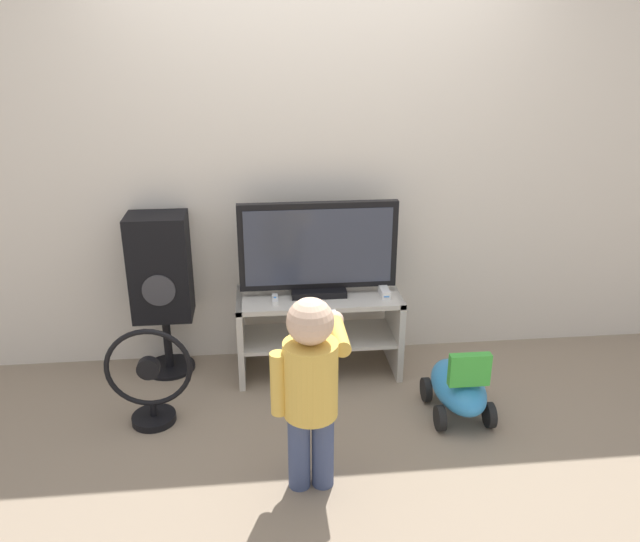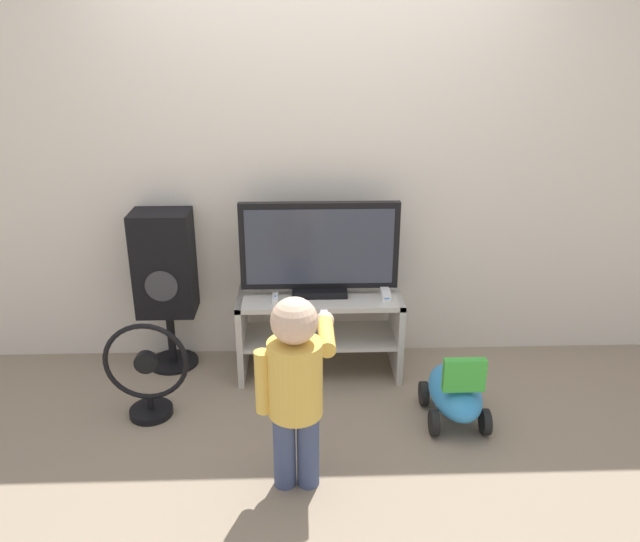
{
  "view_description": "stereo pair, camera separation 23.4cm",
  "coord_description": "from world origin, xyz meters",
  "px_view_note": "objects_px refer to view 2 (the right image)",
  "views": [
    {
      "loc": [
        -0.35,
        -3.22,
        2.01
      ],
      "look_at": [
        0.0,
        0.13,
        0.7
      ],
      "focal_mm": 35.0,
      "sensor_mm": 36.0,
      "label": 1
    },
    {
      "loc": [
        -0.11,
        -3.24,
        2.01
      ],
      "look_at": [
        0.0,
        0.13,
        0.7
      ],
      "focal_mm": 35.0,
      "sensor_mm": 36.0,
      "label": 2
    }
  ],
  "objects_px": {
    "game_console": "(385,293)",
    "remote_primary": "(275,298)",
    "child": "(296,379)",
    "speaker_tower": "(165,268)",
    "floor_fan": "(147,375)",
    "ride_on_toy": "(455,392)",
    "television": "(319,250)"
  },
  "relations": [
    {
      "from": "television",
      "to": "remote_primary",
      "type": "height_order",
      "value": "television"
    },
    {
      "from": "game_console",
      "to": "child",
      "type": "height_order",
      "value": "child"
    },
    {
      "from": "speaker_tower",
      "to": "floor_fan",
      "type": "distance_m",
      "value": 0.7
    },
    {
      "from": "television",
      "to": "game_console",
      "type": "height_order",
      "value": "television"
    },
    {
      "from": "game_console",
      "to": "child",
      "type": "distance_m",
      "value": 1.13
    },
    {
      "from": "game_console",
      "to": "remote_primary",
      "type": "bearing_deg",
      "value": -178.15
    },
    {
      "from": "television",
      "to": "remote_primary",
      "type": "relative_size",
      "value": 7.21
    },
    {
      "from": "game_console",
      "to": "floor_fan",
      "type": "relative_size",
      "value": 0.28
    },
    {
      "from": "floor_fan",
      "to": "ride_on_toy",
      "type": "height_order",
      "value": "floor_fan"
    },
    {
      "from": "television",
      "to": "remote_primary",
      "type": "distance_m",
      "value": 0.39
    },
    {
      "from": "child",
      "to": "ride_on_toy",
      "type": "bearing_deg",
      "value": 29.45
    },
    {
      "from": "remote_primary",
      "to": "child",
      "type": "bearing_deg",
      "value": -82.72
    },
    {
      "from": "child",
      "to": "floor_fan",
      "type": "relative_size",
      "value": 1.7
    },
    {
      "from": "floor_fan",
      "to": "ride_on_toy",
      "type": "distance_m",
      "value": 1.68
    },
    {
      "from": "remote_primary",
      "to": "television",
      "type": "bearing_deg",
      "value": 18.79
    },
    {
      "from": "speaker_tower",
      "to": "ride_on_toy",
      "type": "xyz_separation_m",
      "value": [
        1.65,
        -0.67,
        -0.49
      ]
    },
    {
      "from": "television",
      "to": "remote_primary",
      "type": "bearing_deg",
      "value": -161.21
    },
    {
      "from": "remote_primary",
      "to": "floor_fan",
      "type": "bearing_deg",
      "value": -150.48
    },
    {
      "from": "floor_fan",
      "to": "speaker_tower",
      "type": "bearing_deg",
      "value": 88.14
    },
    {
      "from": "child",
      "to": "speaker_tower",
      "type": "distance_m",
      "value": 1.4
    },
    {
      "from": "television",
      "to": "ride_on_toy",
      "type": "height_order",
      "value": "television"
    },
    {
      "from": "television",
      "to": "speaker_tower",
      "type": "distance_m",
      "value": 0.95
    },
    {
      "from": "game_console",
      "to": "speaker_tower",
      "type": "height_order",
      "value": "speaker_tower"
    },
    {
      "from": "speaker_tower",
      "to": "ride_on_toy",
      "type": "relative_size",
      "value": 1.95
    },
    {
      "from": "speaker_tower",
      "to": "ride_on_toy",
      "type": "bearing_deg",
      "value": -22.05
    },
    {
      "from": "child",
      "to": "speaker_tower",
      "type": "relative_size",
      "value": 0.95
    },
    {
      "from": "remote_primary",
      "to": "floor_fan",
      "type": "height_order",
      "value": "floor_fan"
    },
    {
      "from": "floor_fan",
      "to": "ride_on_toy",
      "type": "bearing_deg",
      "value": -3.38
    },
    {
      "from": "remote_primary",
      "to": "child",
      "type": "xyz_separation_m",
      "value": [
        0.12,
        -0.97,
        0.04
      ]
    },
    {
      "from": "child",
      "to": "ride_on_toy",
      "type": "relative_size",
      "value": 1.85
    },
    {
      "from": "game_console",
      "to": "remote_primary",
      "type": "distance_m",
      "value": 0.66
    },
    {
      "from": "television",
      "to": "child",
      "type": "xyz_separation_m",
      "value": [
        -0.14,
        -1.06,
        -0.23
      ]
    }
  ]
}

